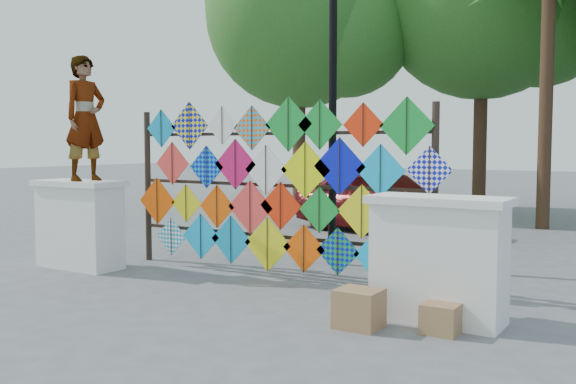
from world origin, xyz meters
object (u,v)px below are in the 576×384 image
object	(u,v)px
lamppost	(333,84)
sedan	(381,200)
kite_rack	(274,188)
vendor_woman	(85,118)

from	to	relation	value
lamppost	sedan	bearing A→B (deg)	102.46
kite_rack	sedan	bearing A→B (deg)	96.92
kite_rack	vendor_woman	distance (m)	2.93
kite_rack	vendor_woman	world-z (taller)	vendor_woman
vendor_woman	lamppost	xyz separation A→B (m)	(2.82, 2.20, 0.52)
vendor_woman	sedan	distance (m)	6.36
vendor_woman	kite_rack	bearing A→B (deg)	-65.56
vendor_woman	sedan	world-z (taller)	vendor_woman
sedan	lamppost	size ratio (longest dim) A/B	0.88
sedan	lamppost	xyz separation A→B (m)	(0.81, -3.65, 2.02)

